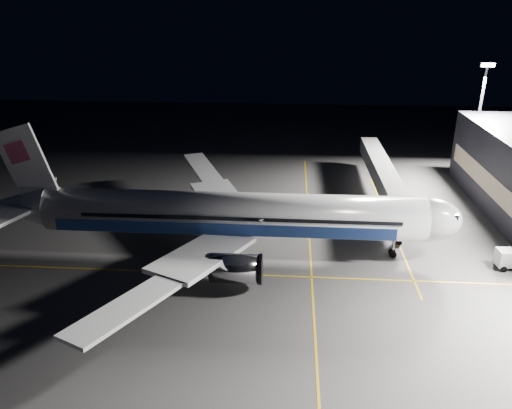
{
  "coord_description": "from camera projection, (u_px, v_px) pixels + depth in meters",
  "views": [
    {
      "loc": [
        7.16,
        -57.83,
        30.61
      ],
      "look_at": [
        2.8,
        1.65,
        6.0
      ],
      "focal_mm": 35.0,
      "sensor_mm": 36.0,
      "label": 1
    }
  ],
  "objects": [
    {
      "name": "ground",
      "position": [
        234.0,
        251.0,
        65.48
      ],
      "size": [
        200.0,
        200.0,
        0.0
      ],
      "primitive_type": "plane",
      "color": "#4C4C4F",
      "rests_on": "ground"
    },
    {
      "name": "guide_line_main",
      "position": [
        310.0,
        253.0,
        64.8
      ],
      "size": [
        0.25,
        80.0,
        0.01
      ],
      "primitive_type": "cube",
      "color": "gold",
      "rests_on": "ground"
    },
    {
      "name": "guide_line_cross",
      "position": [
        228.0,
        274.0,
        59.94
      ],
      "size": [
        70.0,
        0.25,
        0.01
      ],
      "primitive_type": "cube",
      "color": "gold",
      "rests_on": "ground"
    },
    {
      "name": "guide_line_side",
      "position": [
        390.0,
        224.0,
        73.21
      ],
      "size": [
        0.25,
        40.0,
        0.01
      ],
      "primitive_type": "cube",
      "color": "gold",
      "rests_on": "ground"
    },
    {
      "name": "airliner",
      "position": [
        225.0,
        215.0,
        63.58
      ],
      "size": [
        61.48,
        54.22,
        16.64
      ],
      "color": "silver",
      "rests_on": "ground"
    },
    {
      "name": "jet_bridge",
      "position": [
        384.0,
        177.0,
        78.89
      ],
      "size": [
        3.6,
        34.4,
        6.3
      ],
      "color": "#B2B2B7",
      "rests_on": "ground"
    },
    {
      "name": "floodlight_mast_north",
      "position": [
        480.0,
        111.0,
        87.55
      ],
      "size": [
        2.4,
        0.68,
        20.7
      ],
      "color": "#59595E",
      "rests_on": "ground"
    },
    {
      "name": "baggage_tug",
      "position": [
        246.0,
        214.0,
        74.77
      ],
      "size": [
        2.88,
        2.54,
        1.78
      ],
      "rotation": [
        0.0,
        0.0,
        0.28
      ],
      "color": "black",
      "rests_on": "ground"
    },
    {
      "name": "safety_cone_a",
      "position": [
        185.0,
        234.0,
        69.54
      ],
      "size": [
        0.4,
        0.4,
        0.59
      ],
      "primitive_type": "cone",
      "color": "#FF620A",
      "rests_on": "ground"
    },
    {
      "name": "safety_cone_b",
      "position": [
        262.0,
        208.0,
        78.07
      ],
      "size": [
        0.42,
        0.42,
        0.63
      ],
      "primitive_type": "cone",
      "color": "#FF620A",
      "rests_on": "ground"
    },
    {
      "name": "safety_cone_c",
      "position": [
        203.0,
        206.0,
        78.71
      ],
      "size": [
        0.4,
        0.4,
        0.6
      ],
      "primitive_type": "cone",
      "color": "#FF620A",
      "rests_on": "ground"
    }
  ]
}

